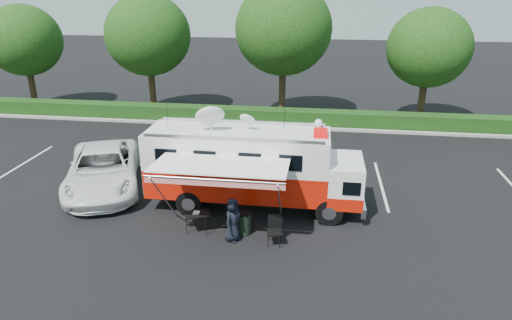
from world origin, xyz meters
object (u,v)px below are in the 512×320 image
Objects in this scene: command_truck at (252,167)px; white_suv at (106,187)px; trash_bin at (244,223)px; folding_table at (197,214)px.

command_truck is 1.34× the size of white_suv.
white_suv is 7.33× the size of trash_bin.
command_truck is at bearing 89.77° from trash_bin.
command_truck is 8.07× the size of folding_table.
white_suv is at bearing 148.16° from folding_table.
folding_table is at bearing -176.96° from trash_bin.
trash_bin reaches higher than folding_table.
command_truck is 7.22m from white_suv.
white_suv is 6.16m from folding_table.
folding_table is (5.20, -3.23, 0.72)m from white_suv.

